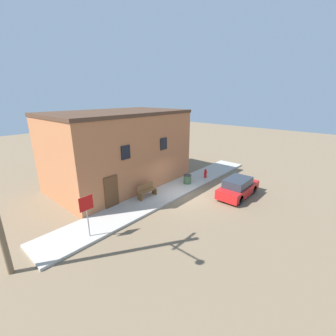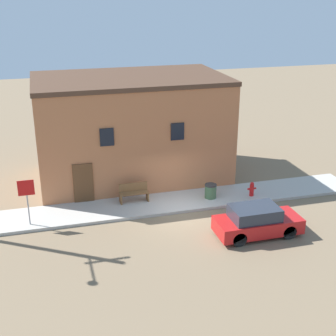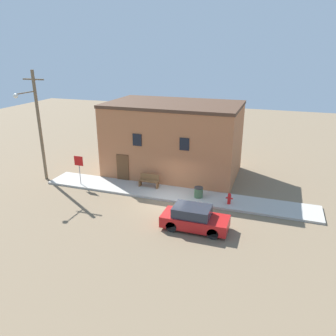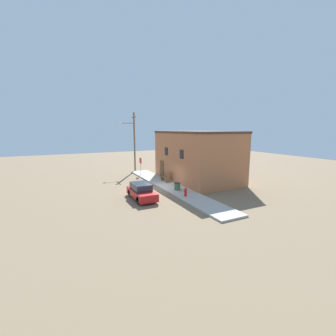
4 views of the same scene
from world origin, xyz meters
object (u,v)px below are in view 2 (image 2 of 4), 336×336
parked_car (257,222)px  trash_bin (211,191)px  fire_hydrant (252,189)px  stop_sign (27,194)px  bench (134,193)px

parked_car → trash_bin: bearing=100.2°
trash_bin → parked_car: bearing=-79.8°
fire_hydrant → stop_sign: stop_sign is taller
parked_car → fire_hydrant: bearing=68.2°
fire_hydrant → trash_bin: size_ratio=1.04×
bench → parked_car: parked_car is taller
fire_hydrant → stop_sign: size_ratio=0.35×
trash_bin → parked_car: 4.05m
stop_sign → bench: 5.39m
stop_sign → parked_car: size_ratio=0.58×
bench → parked_car: (4.65, -4.62, 0.05)m
trash_bin → parked_car: (0.72, -3.99, 0.14)m
bench → trash_bin: (3.93, -0.63, -0.10)m
parked_car → bench: bearing=135.2°
bench → parked_car: 6.55m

